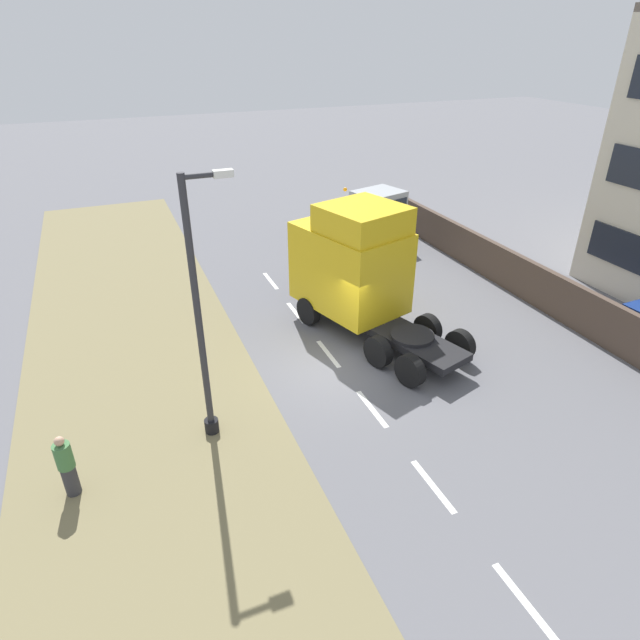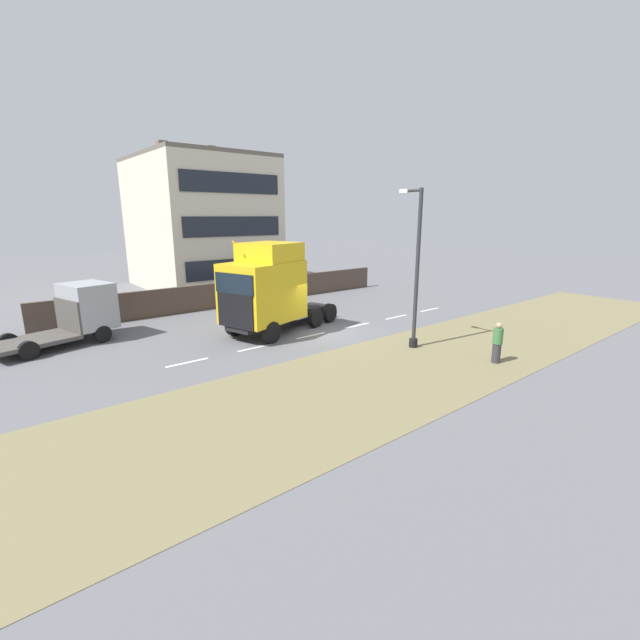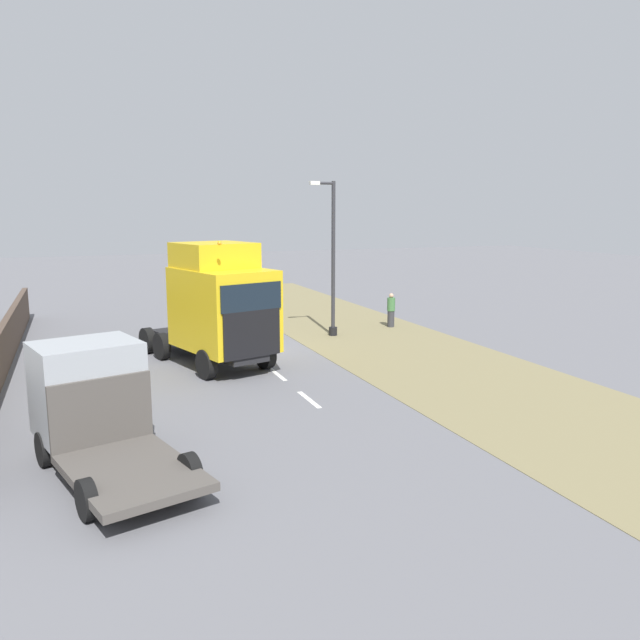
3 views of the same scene
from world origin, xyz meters
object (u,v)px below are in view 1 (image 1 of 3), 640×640
(lorry_cab, at_px, (355,268))
(lamp_post, at_px, (203,330))
(flatbed_truck, at_px, (372,215))
(pedestrian, at_px, (67,466))

(lorry_cab, xyz_separation_m, lamp_post, (-6.04, -3.91, 0.86))
(flatbed_truck, height_order, pedestrian, flatbed_truck)
(lamp_post, bearing_deg, flatbed_truck, 47.27)
(lamp_post, relative_size, pedestrian, 4.13)
(lorry_cab, distance_m, lamp_post, 7.25)
(flatbed_truck, bearing_deg, lamp_post, 31.67)
(flatbed_truck, bearing_deg, pedestrian, 25.63)
(flatbed_truck, height_order, lamp_post, lamp_post)
(lorry_cab, height_order, lamp_post, lamp_post)
(lamp_post, bearing_deg, lorry_cab, 32.95)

